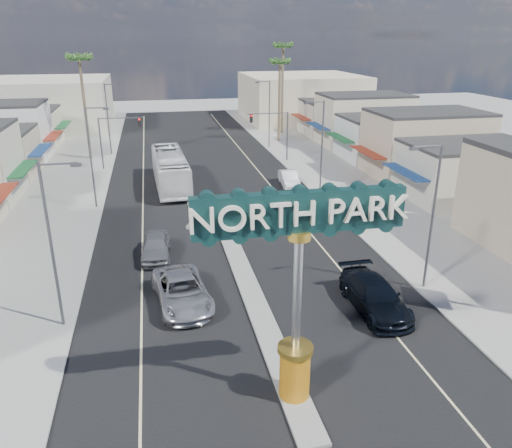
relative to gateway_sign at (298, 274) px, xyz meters
name	(u,v)px	position (x,y,z in m)	size (l,w,h in m)	color
ground	(213,201)	(0.00, 28.02, -5.93)	(160.00, 160.00, 0.00)	gray
road	(213,201)	(0.00, 28.02, -5.92)	(20.00, 120.00, 0.01)	black
median_island	(244,274)	(0.00, 12.02, -5.85)	(1.30, 30.00, 0.16)	gray
sidewalk_left	(57,210)	(-14.00, 28.02, -5.87)	(8.00, 120.00, 0.12)	gray
sidewalk_right	(352,191)	(14.00, 28.02, -5.87)	(8.00, 120.00, 0.12)	gray
storefront_row_right	(389,134)	(24.00, 41.02, -2.93)	(12.00, 42.00, 6.00)	#B7B29E
backdrop_far_left	(47,104)	(-22.00, 73.02, -1.93)	(20.00, 20.00, 8.00)	#B7B29E
backdrop_far_right	(301,97)	(22.00, 73.02, -1.93)	(20.00, 20.00, 8.00)	beige
gateway_sign	(298,274)	(0.00, 0.00, 0.00)	(8.20, 1.50, 9.15)	orange
traffic_signal_left	(116,133)	(-9.18, 42.02, -1.65)	(5.09, 0.45, 6.00)	#47474C
traffic_signal_right	(273,127)	(9.18, 42.02, -1.65)	(5.09, 0.45, 6.00)	#47474C
streetlight_l_near	(54,239)	(-10.43, 8.02, -0.86)	(2.03, 0.22, 9.00)	#47474C
streetlight_l_mid	(92,153)	(-10.43, 28.02, -0.86)	(2.03, 0.22, 9.00)	#47474C
streetlight_l_far	(109,116)	(-10.43, 50.02, -0.86)	(2.03, 0.22, 9.00)	#47474C
streetlight_r_near	(431,211)	(10.43, 8.02, -0.86)	(2.03, 0.22, 9.00)	#47474C
streetlight_r_mid	(320,143)	(10.43, 28.02, -0.86)	(2.03, 0.22, 9.00)	#47474C
streetlight_r_far	(268,111)	(10.43, 50.02, -0.86)	(2.03, 0.22, 9.00)	#47474C
palm_left_far	(80,64)	(-13.00, 48.02, 5.57)	(2.60, 2.60, 13.10)	brown
palm_right_mid	(280,66)	(13.00, 54.02, 4.67)	(2.60, 2.60, 12.10)	brown
palm_right_far	(283,51)	(15.00, 60.02, 6.46)	(2.60, 2.60, 14.10)	brown
suv_left	(182,291)	(-4.16, 9.03, -5.07)	(2.85, 6.19, 1.72)	#A8A7AC
suv_right	(375,296)	(6.48, 6.22, -5.04)	(2.48, 6.09, 1.77)	black
car_parked_left	(156,246)	(-5.50, 16.03, -5.11)	(1.94, 4.83, 1.64)	slate
car_parked_right	(289,178)	(8.37, 31.47, -5.17)	(1.61, 4.60, 1.52)	white
city_bus	(170,169)	(-3.64, 33.67, -4.12)	(3.03, 12.94, 3.61)	white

